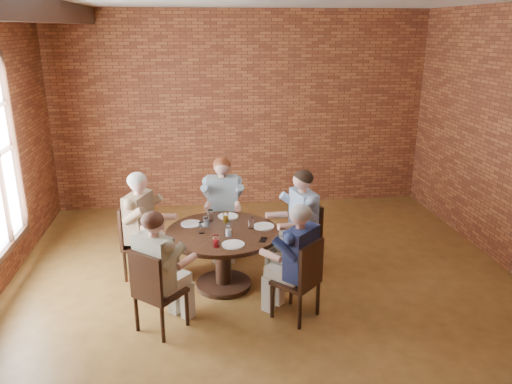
{
  "coord_description": "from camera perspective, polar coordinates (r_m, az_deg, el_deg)",
  "views": [
    {
      "loc": [
        -0.82,
        -5.17,
        3.08
      ],
      "look_at": [
        -0.06,
        1.0,
        1.03
      ],
      "focal_mm": 35.0,
      "sensor_mm": 36.0,
      "label": 1
    }
  ],
  "objects": [
    {
      "name": "floor",
      "position": [
        6.07,
        1.77,
        -12.28
      ],
      "size": [
        7.0,
        7.0,
        0.0
      ],
      "primitive_type": "plane",
      "color": "olive",
      "rests_on": "ground"
    },
    {
      "name": "chair_a",
      "position": [
        6.5,
        5.61,
        -5.01
      ],
      "size": [
        0.55,
        0.55,
        0.98
      ],
      "rotation": [
        0.0,
        0.0,
        -1.35
      ],
      "color": "black",
      "rests_on": "floor"
    },
    {
      "name": "diner_d",
      "position": [
        5.34,
        -10.99,
        -8.92
      ],
      "size": [
        0.84,
        0.85,
        1.35
      ],
      "primitive_type": null,
      "rotation": [
        0.0,
        0.0,
        2.44
      ],
      "color": "#BEAB95",
      "rests_on": "floor"
    },
    {
      "name": "glass_e",
      "position": [
        5.99,
        -6.24,
        -4.07
      ],
      "size": [
        0.07,
        0.07,
        0.14
      ],
      "primitive_type": "cylinder",
      "color": "white",
      "rests_on": "dining_table"
    },
    {
      "name": "glass_b",
      "position": [
        6.29,
        -3.47,
        -2.87
      ],
      "size": [
        0.07,
        0.07,
        0.14
      ],
      "primitive_type": "cylinder",
      "color": "white",
      "rests_on": "dining_table"
    },
    {
      "name": "plate_c",
      "position": [
        6.29,
        -7.41,
        -3.62
      ],
      "size": [
        0.26,
        0.26,
        0.01
      ],
      "primitive_type": "cylinder",
      "color": "white",
      "rests_on": "dining_table"
    },
    {
      "name": "chair_c",
      "position": [
        6.57,
        -13.31,
        -5.2
      ],
      "size": [
        0.6,
        0.6,
        0.97
      ],
      "rotation": [
        0.0,
        0.0,
        1.19
      ],
      "color": "black",
      "rests_on": "floor"
    },
    {
      "name": "ceiling_beam",
      "position": [
        5.42,
        -25.95,
        18.5
      ],
      "size": [
        0.22,
        6.9,
        0.26
      ],
      "primitive_type": "cube",
      "color": "black",
      "rests_on": "ceiling"
    },
    {
      "name": "glass_d",
      "position": [
        6.18,
        -5.71,
        -3.34
      ],
      "size": [
        0.07,
        0.07,
        0.14
      ],
      "primitive_type": "cylinder",
      "color": "white",
      "rests_on": "dining_table"
    },
    {
      "name": "diner_e",
      "position": [
        5.48,
        4.61,
        -7.98
      ],
      "size": [
        0.83,
        0.83,
        1.33
      ],
      "primitive_type": null,
      "rotation": [
        0.0,
        0.0,
        3.91
      ],
      "color": "#192248",
      "rests_on": "floor"
    },
    {
      "name": "chair_d",
      "position": [
        5.37,
        -11.55,
        -10.8
      ],
      "size": [
        0.61,
        0.61,
        0.95
      ],
      "rotation": [
        0.0,
        0.0,
        2.44
      ],
      "color": "black",
      "rests_on": "floor"
    },
    {
      "name": "diner_b",
      "position": [
        7.03,
        -3.82,
        -1.69
      ],
      "size": [
        0.6,
        0.72,
        1.38
      ],
      "primitive_type": null,
      "rotation": [
        0.0,
        0.0,
        -0.06
      ],
      "color": "#869EAA",
      "rests_on": "floor"
    },
    {
      "name": "smartphone",
      "position": [
        5.79,
        0.85,
        -5.47
      ],
      "size": [
        0.11,
        0.16,
        0.01
      ],
      "primitive_type": "cube",
      "rotation": [
        0.0,
        0.0,
        -0.33
      ],
      "color": "black",
      "rests_on": "dining_table"
    },
    {
      "name": "wall_front",
      "position": [
        2.32,
        16.26,
        -19.29
      ],
      "size": [
        7.0,
        0.0,
        7.0
      ],
      "primitive_type": "plane",
      "rotation": [
        -1.57,
        0.0,
        0.0
      ],
      "color": "brown",
      "rests_on": "ground"
    },
    {
      "name": "diner_a",
      "position": [
        6.4,
        4.87,
        -3.66
      ],
      "size": [
        0.81,
        0.71,
        1.41
      ],
      "primitive_type": null,
      "rotation": [
        0.0,
        0.0,
        -1.35
      ],
      "color": "#4473B2",
      "rests_on": "floor"
    },
    {
      "name": "plate_b",
      "position": [
        6.49,
        -3.23,
        -2.79
      ],
      "size": [
        0.26,
        0.26,
        0.01
      ],
      "primitive_type": "cylinder",
      "color": "white",
      "rests_on": "dining_table"
    },
    {
      "name": "glass_c",
      "position": [
        6.37,
        -5.23,
        -2.66
      ],
      "size": [
        0.07,
        0.07,
        0.14
      ],
      "primitive_type": "cylinder",
      "color": "white",
      "rests_on": "dining_table"
    },
    {
      "name": "wall_back",
      "position": [
        8.81,
        -1.62,
        9.22
      ],
      "size": [
        7.0,
        0.0,
        7.0
      ],
      "primitive_type": "plane",
      "rotation": [
        1.57,
        0.0,
        0.0
      ],
      "color": "brown",
      "rests_on": "ground"
    },
    {
      "name": "dining_table",
      "position": [
        6.14,
        -3.81,
        -6.36
      ],
      "size": [
        1.37,
        1.37,
        0.75
      ],
      "color": "black",
      "rests_on": "floor"
    },
    {
      "name": "glass_a",
      "position": [
        6.09,
        -0.56,
        -3.57
      ],
      "size": [
        0.07,
        0.07,
        0.14
      ],
      "primitive_type": "cylinder",
      "color": "white",
      "rests_on": "dining_table"
    },
    {
      "name": "plate_d",
      "position": [
        5.66,
        -2.63,
        -6.02
      ],
      "size": [
        0.26,
        0.26,
        0.01
      ],
      "primitive_type": "cylinder",
      "color": "white",
      "rests_on": "dining_table"
    },
    {
      "name": "plate_a",
      "position": [
        6.16,
        0.88,
        -3.94
      ],
      "size": [
        0.26,
        0.26,
        0.01
      ],
      "primitive_type": "cylinder",
      "color": "white",
      "rests_on": "dining_table"
    },
    {
      "name": "glass_g",
      "position": [
        5.88,
        -3.16,
        -4.42
      ],
      "size": [
        0.07,
        0.07,
        0.14
      ],
      "primitive_type": "cylinder",
      "color": "white",
      "rests_on": "dining_table"
    },
    {
      "name": "glass_f",
      "position": [
        5.61,
        -4.58,
        -5.63
      ],
      "size": [
        0.07,
        0.07,
        0.14
      ],
      "primitive_type": "cylinder",
      "color": "white",
      "rests_on": "dining_table"
    },
    {
      "name": "chair_b",
      "position": [
        7.17,
        -3.79,
        -2.73
      ],
      "size": [
        0.48,
        0.48,
        0.97
      ],
      "rotation": [
        0.0,
        0.0,
        -0.06
      ],
      "color": "black",
      "rests_on": "floor"
    },
    {
      "name": "diner_c",
      "position": [
        6.46,
        -12.68,
        -3.87
      ],
      "size": [
        0.86,
        0.79,
        1.4
      ],
      "primitive_type": null,
      "rotation": [
        0.0,
        0.0,
        1.19
      ],
      "color": "brown",
      "rests_on": "floor"
    },
    {
      "name": "chair_e",
      "position": [
        5.51,
        5.31,
        -9.69
      ],
      "size": [
        0.6,
        0.6,
        0.94
      ],
      "rotation": [
        0.0,
        0.0,
        3.91
      ],
      "color": "black",
      "rests_on": "floor"
    }
  ]
}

